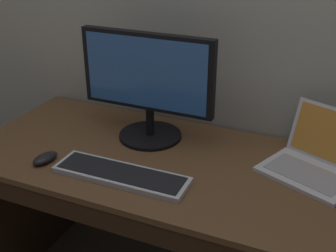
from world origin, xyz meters
TOP-DOWN VIEW (x-y plane):
  - desk at (0.00, -0.01)m, footprint 1.74×0.69m
  - laptop_silver at (0.42, 0.13)m, footprint 0.39×0.37m
  - external_monitor at (-0.24, 0.12)m, footprint 0.54×0.26m
  - wired_keyboard at (-0.20, -0.18)m, footprint 0.49×0.14m
  - computer_mouse at (-0.51, -0.20)m, footprint 0.08×0.12m

SIDE VIEW (x-z plane):
  - desk at x=0.00m, z-range 0.13..0.88m
  - wired_keyboard at x=-0.20m, z-range 0.76..0.78m
  - computer_mouse at x=-0.51m, z-range 0.76..0.79m
  - laptop_silver at x=0.42m, z-range 0.69..0.90m
  - external_monitor at x=-0.24m, z-range 0.78..1.23m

